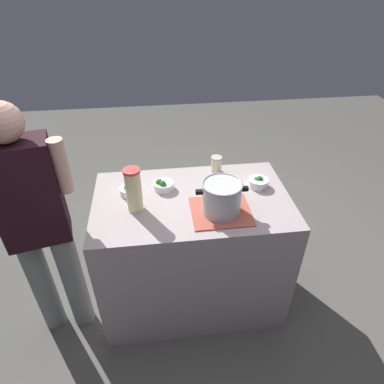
% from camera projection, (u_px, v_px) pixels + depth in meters
% --- Properties ---
extents(ground_plane, '(8.00, 8.00, 0.00)m').
position_uv_depth(ground_plane, '(192.00, 292.00, 2.62)').
color(ground_plane, '#53524B').
extents(counter_slab, '(1.23, 0.75, 0.92)m').
position_uv_depth(counter_slab, '(192.00, 251.00, 2.35)').
color(counter_slab, '#9E9191').
rests_on(counter_slab, ground_plane).
extents(dish_cloth, '(0.35, 0.31, 0.01)m').
position_uv_depth(dish_cloth, '(221.00, 211.00, 1.98)').
color(dish_cloth, '#B15141').
rests_on(dish_cloth, counter_slab).
extents(cooking_pot, '(0.30, 0.23, 0.20)m').
position_uv_depth(cooking_pot, '(222.00, 197.00, 1.91)').
color(cooking_pot, '#B7B7BC').
rests_on(cooking_pot, dish_cloth).
extents(lemonade_pitcher, '(0.10, 0.10, 0.28)m').
position_uv_depth(lemonade_pitcher, '(134.00, 190.00, 1.92)').
color(lemonade_pitcher, beige).
rests_on(lemonade_pitcher, counter_slab).
extents(mason_jar, '(0.08, 0.08, 0.12)m').
position_uv_depth(mason_jar, '(216.00, 164.00, 2.31)').
color(mason_jar, beige).
rests_on(mason_jar, counter_slab).
extents(broccoli_bowl_front, '(0.11, 0.11, 0.08)m').
position_uv_depth(broccoli_bowl_front, '(129.00, 190.00, 2.10)').
color(broccoli_bowl_front, silver).
rests_on(broccoli_bowl_front, counter_slab).
extents(broccoli_bowl_center, '(0.13, 0.13, 0.08)m').
position_uv_depth(broccoli_bowl_center, '(258.00, 182.00, 2.18)').
color(broccoli_bowl_center, silver).
rests_on(broccoli_bowl_center, counter_slab).
extents(broccoli_bowl_back, '(0.13, 0.13, 0.08)m').
position_uv_depth(broccoli_bowl_back, '(163.00, 185.00, 2.15)').
color(broccoli_bowl_back, silver).
rests_on(broccoli_bowl_back, counter_slab).
extents(person_cook, '(0.50, 0.27, 1.63)m').
position_uv_depth(person_cook, '(38.00, 226.00, 1.90)').
color(person_cook, slate).
rests_on(person_cook, ground_plane).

